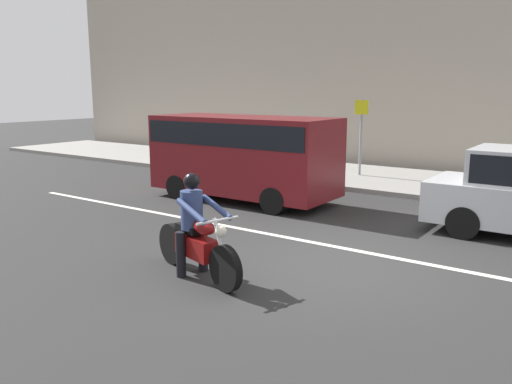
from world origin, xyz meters
TOP-DOWN VIEW (x-y plane):
  - ground_plane at (0.00, 0.00)m, footprint 80.00×80.00m
  - sidewalk_slab at (0.00, 8.00)m, footprint 40.00×4.40m
  - lane_marking_stripe at (-0.34, 0.90)m, footprint 18.00×0.14m
  - motorcycle_with_rider_denim_blue at (-1.58, -1.70)m, footprint 2.15×0.88m
  - parked_van_maroon at (-4.33, 3.21)m, footprint 4.85×1.96m
  - street_sign_post at (-3.19, 7.91)m, footprint 0.44×0.08m
  - pedestrian_bystander at (-5.75, 7.32)m, footprint 0.34×0.34m

SIDE VIEW (x-z plane):
  - ground_plane at x=0.00m, z-range 0.00..0.00m
  - lane_marking_stripe at x=-0.34m, z-range 0.00..0.01m
  - sidewalk_slab at x=0.00m, z-range 0.00..0.14m
  - motorcycle_with_rider_denim_blue at x=-1.58m, z-range -0.15..1.45m
  - pedestrian_bystander at x=-5.75m, z-range 0.29..1.99m
  - parked_van_maroon at x=-4.33m, z-range 0.18..2.34m
  - street_sign_post at x=-3.19m, z-range 0.40..2.80m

